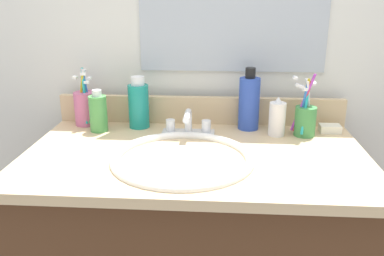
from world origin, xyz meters
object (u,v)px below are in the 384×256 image
bottle_toner_green (98,113)px  bottle_mouthwash_teal (139,104)px  bottle_shampoo_blue (249,102)px  soap_bar (330,129)px  bottle_lotion_white (277,118)px  cup_green (305,118)px  faucet (188,127)px  cup_pink (85,107)px

bottle_toner_green → bottle_mouthwash_teal: 0.13m
bottle_shampoo_blue → soap_bar: (0.25, -0.02, -0.07)m
bottle_toner_green → bottle_mouthwash_teal: size_ratio=0.80×
bottle_shampoo_blue → bottle_lotion_white: size_ratio=1.63×
bottle_shampoo_blue → soap_bar: 0.27m
bottle_toner_green → cup_green: cup_green is taller
faucet → bottle_shampoo_blue: bearing=23.5°
faucet → cup_pink: cup_pink is taller
cup_green → cup_pink: 0.70m
bottle_toner_green → soap_bar: size_ratio=2.07×
bottle_lotion_white → cup_pink: 0.62m
soap_bar → cup_green: bearing=-157.6°
bottle_mouthwash_teal → soap_bar: bottle_mouthwash_teal is taller
bottle_lotion_white → soap_bar: bottle_lotion_white is taller
bottle_toner_green → bottle_shampoo_blue: size_ratio=0.67×
bottle_shampoo_blue → bottle_lotion_white: bearing=-34.8°
faucet → bottle_mouthwash_teal: bottle_mouthwash_teal is taller
bottle_mouthwash_teal → soap_bar: (0.61, -0.01, -0.06)m
bottle_mouthwash_teal → cup_green: cup_green is taller
bottle_toner_green → bottle_mouthwash_teal: bottle_mouthwash_teal is taller
bottle_shampoo_blue → soap_bar: bearing=-4.2°
bottle_mouthwash_teal → cup_pink: size_ratio=0.88×
bottle_toner_green → bottle_lotion_white: bearing=-0.2°
faucet → cup_green: bearing=4.3°
faucet → bottle_shampoo_blue: bottle_shampoo_blue is taller
cup_green → bottle_toner_green: bearing=-179.9°
bottle_mouthwash_teal → bottle_toner_green: bearing=-158.3°
bottle_mouthwash_teal → bottle_shampoo_blue: size_ratio=0.84×
bottle_toner_green → cup_pink: size_ratio=0.70×
bottle_toner_green → cup_green: bearing=0.1°
bottle_lotion_white → cup_green: bearing=2.0°
cup_green → bottle_shampoo_blue: bearing=161.9°
faucet → bottle_toner_green: (-0.28, 0.03, 0.03)m
bottle_mouthwash_teal → soap_bar: 0.61m
bottle_lotion_white → bottle_mouthwash_teal: bearing=173.5°
bottle_mouthwash_teal → bottle_lotion_white: (0.44, -0.05, -0.02)m
faucet → bottle_lotion_white: (0.27, 0.02, 0.03)m
bottle_mouthwash_teal → bottle_shampoo_blue: 0.35m
bottle_toner_green → cup_green: 0.64m
faucet → soap_bar: 0.45m
cup_green → soap_bar: bearing=22.4°
bottle_lotion_white → bottle_toner_green: bearing=179.8°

